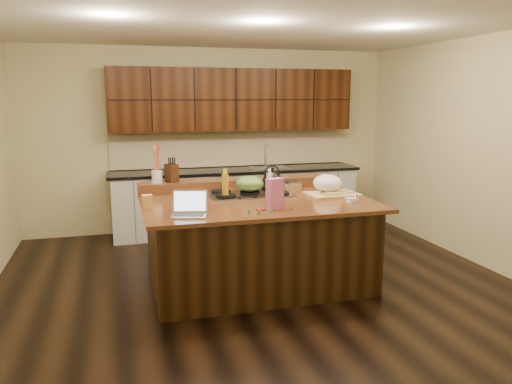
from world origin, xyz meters
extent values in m
cube|color=black|center=(0.00, 0.00, -0.01)|extent=(5.50, 5.00, 0.01)
cube|color=silver|center=(0.00, 0.00, 2.71)|extent=(5.50, 5.00, 0.01)
cube|color=beige|center=(0.00, 2.50, 1.35)|extent=(5.50, 0.01, 2.70)
cube|color=beige|center=(0.00, -2.50, 1.35)|extent=(5.50, 0.01, 2.70)
cube|color=beige|center=(2.75, 0.00, 1.35)|extent=(0.01, 5.00, 2.70)
cube|color=black|center=(0.00, 0.00, 0.44)|extent=(2.22, 1.42, 0.88)
cube|color=black|center=(0.00, 0.00, 0.90)|extent=(2.40, 1.60, 0.04)
cube|color=black|center=(0.00, 0.70, 0.98)|extent=(2.40, 0.30, 0.12)
cube|color=gray|center=(0.00, 0.30, 0.93)|extent=(0.92, 0.52, 0.02)
cylinder|color=black|center=(-0.30, 0.43, 0.95)|extent=(0.22, 0.22, 0.03)
cylinder|color=black|center=(0.30, 0.43, 0.95)|extent=(0.22, 0.22, 0.03)
cylinder|color=black|center=(-0.30, 0.17, 0.95)|extent=(0.22, 0.22, 0.03)
cylinder|color=black|center=(0.30, 0.17, 0.95)|extent=(0.22, 0.22, 0.03)
cylinder|color=black|center=(0.00, 0.30, 0.95)|extent=(0.22, 0.22, 0.03)
cube|color=silver|center=(0.30, 2.17, 0.45)|extent=(3.60, 0.62, 0.90)
cube|color=black|center=(0.30, 2.17, 0.92)|extent=(3.70, 0.66, 0.04)
cube|color=gray|center=(0.80, 2.17, 0.94)|extent=(0.55, 0.42, 0.01)
cylinder|color=gray|center=(0.80, 2.35, 1.12)|extent=(0.02, 0.02, 0.36)
cube|color=black|center=(0.30, 2.32, 1.95)|extent=(3.60, 0.34, 0.90)
cube|color=beige|center=(0.30, 2.48, 1.20)|extent=(3.60, 0.03, 0.50)
ellipsoid|color=black|center=(0.30, 0.43, 1.06)|extent=(0.26, 0.26, 0.19)
ellipsoid|color=#52722D|center=(0.00, 0.30, 1.05)|extent=(0.31, 0.31, 0.17)
cube|color=#B7B7BC|center=(-0.80, -0.52, 0.93)|extent=(0.37, 0.30, 0.02)
cube|color=black|center=(-0.80, -0.52, 0.94)|extent=(0.30, 0.20, 0.00)
cube|color=#B7B7BC|center=(-0.77, -0.42, 1.04)|extent=(0.33, 0.15, 0.21)
cube|color=silver|center=(-0.77, -0.42, 1.04)|extent=(0.29, 0.12, 0.18)
cylinder|color=#B88520|center=(-0.30, 0.18, 1.06)|extent=(0.09, 0.09, 0.27)
cylinder|color=silver|center=(0.20, 0.21, 1.04)|extent=(0.08, 0.08, 0.25)
cube|color=tan|center=(0.87, 0.04, 0.93)|extent=(0.58, 0.44, 0.03)
ellipsoid|color=white|center=(0.85, 0.12, 1.04)|extent=(0.32, 0.32, 0.20)
cube|color=#EDD872|center=(0.77, -0.09, 0.96)|extent=(0.12, 0.03, 0.03)
cube|color=#EDD872|center=(0.89, -0.09, 0.96)|extent=(0.12, 0.03, 0.03)
cube|color=#EDD872|center=(1.01, -0.09, 0.96)|extent=(0.12, 0.03, 0.03)
cylinder|color=gray|center=(0.99, 0.02, 0.95)|extent=(0.21, 0.09, 0.01)
cylinder|color=white|center=(0.91, -0.36, 0.94)|extent=(0.10, 0.10, 0.04)
cylinder|color=white|center=(0.97, -0.19, 0.94)|extent=(0.12, 0.12, 0.04)
cylinder|color=white|center=(0.70, 0.06, 0.94)|extent=(0.12, 0.12, 0.04)
cylinder|color=#996B3F|center=(0.54, 0.43, 0.97)|extent=(0.25, 0.25, 0.09)
cone|color=silver|center=(1.03, -0.22, 0.96)|extent=(0.10, 0.10, 0.07)
cube|color=#C25B8D|center=(0.04, -0.46, 1.07)|extent=(0.18, 0.14, 0.30)
cylinder|color=white|center=(-0.74, -0.33, 0.93)|extent=(0.19, 0.19, 0.01)
cube|color=#F6B857|center=(-1.14, -0.11, 0.99)|extent=(0.10, 0.07, 0.14)
cylinder|color=white|center=(-0.97, 0.70, 1.11)|extent=(0.12, 0.12, 0.14)
cube|color=black|center=(-0.81, 0.70, 1.14)|extent=(0.15, 0.19, 0.20)
ellipsoid|color=red|center=(0.02, -0.48, 0.93)|extent=(0.02, 0.02, 0.02)
ellipsoid|color=#198C26|center=(-0.24, -0.56, 0.93)|extent=(0.02, 0.02, 0.02)
ellipsoid|color=red|center=(-0.13, -0.46, 0.93)|extent=(0.02, 0.02, 0.02)
ellipsoid|color=#198C26|center=(-0.05, -0.61, 0.93)|extent=(0.02, 0.02, 0.02)
ellipsoid|color=red|center=(0.06, -0.56, 0.93)|extent=(0.02, 0.02, 0.02)
ellipsoid|color=#198C26|center=(-0.21, -0.46, 0.93)|extent=(0.02, 0.02, 0.02)
ellipsoid|color=red|center=(-0.17, -0.61, 0.93)|extent=(0.02, 0.02, 0.02)
ellipsoid|color=#198C26|center=(0.02, -0.52, 0.93)|extent=(0.02, 0.02, 0.02)
ellipsoid|color=red|center=(-0.09, -0.50, 0.93)|extent=(0.02, 0.02, 0.02)
ellipsoid|color=#198C26|center=(0.10, -0.43, 0.93)|extent=(0.02, 0.02, 0.02)
ellipsoid|color=red|center=(0.20, -0.52, 0.93)|extent=(0.02, 0.02, 0.02)
ellipsoid|color=#198C26|center=(-0.04, -0.59, 0.93)|extent=(0.02, 0.02, 0.02)
ellipsoid|color=red|center=(-0.13, -0.53, 0.93)|extent=(0.02, 0.02, 0.02)
ellipsoid|color=#198C26|center=(-0.17, -0.62, 0.93)|extent=(0.02, 0.02, 0.02)
ellipsoid|color=red|center=(-0.07, -0.48, 0.93)|extent=(0.02, 0.02, 0.02)
camera|label=1|loc=(-1.42, -4.94, 1.99)|focal=35.00mm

